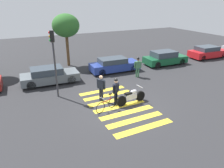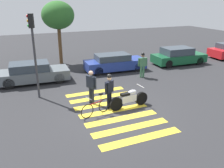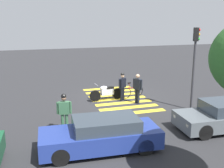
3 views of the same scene
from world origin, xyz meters
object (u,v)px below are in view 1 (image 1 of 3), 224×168
at_px(officer_by_motorcycle, 101,86).
at_px(traffic_light_pole, 54,54).
at_px(leaning_bicycle, 107,104).
at_px(car_red_convertible, 208,52).
at_px(pedestrian_bystander, 138,66).
at_px(officer_on_foot, 116,89).
at_px(car_green_compact, 165,58).
at_px(car_blue_hatchback, 114,65).
at_px(car_grey_coupe, 49,76).
at_px(police_motorcycle, 131,97).

distance_m(officer_by_motorcycle, traffic_light_pole, 3.67).
distance_m(leaning_bicycle, traffic_light_pole, 4.71).
relative_size(officer_by_motorcycle, car_red_convertible, 0.40).
distance_m(pedestrian_bystander, car_red_convertible, 10.87).
relative_size(officer_on_foot, officer_by_motorcycle, 0.99).
relative_size(pedestrian_bystander, car_green_compact, 0.39).
relative_size(officer_on_foot, car_blue_hatchback, 0.38).
bearing_deg(car_grey_coupe, police_motorcycle, -56.12).
bearing_deg(car_red_convertible, car_green_compact, 179.55).
xyz_separation_m(leaning_bicycle, traffic_light_pole, (-2.21, 3.24, 2.60)).
distance_m(car_red_convertible, traffic_light_pole, 18.13).
height_order(officer_on_foot, officer_by_motorcycle, officer_by_motorcycle).
bearing_deg(car_blue_hatchback, leaning_bicycle, -120.45).
distance_m(officer_on_foot, traffic_light_pole, 4.57).
distance_m(leaning_bicycle, car_grey_coupe, 6.41).
height_order(officer_by_motorcycle, car_red_convertible, officer_by_motorcycle).
height_order(police_motorcycle, leaning_bicycle, police_motorcycle).
distance_m(officer_by_motorcycle, car_red_convertible, 16.06).
bearing_deg(officer_by_motorcycle, police_motorcycle, -37.52).
bearing_deg(car_blue_hatchback, police_motorcycle, -107.51).
bearing_deg(officer_by_motorcycle, car_green_compact, 27.60).
xyz_separation_m(officer_on_foot, officer_by_motorcycle, (-0.65, 0.82, 0.01)).
bearing_deg(officer_on_foot, car_red_convertible, 20.82).
relative_size(pedestrian_bystander, car_blue_hatchback, 0.38).
height_order(car_grey_coupe, car_green_compact, car_green_compact).
height_order(leaning_bicycle, car_red_convertible, car_red_convertible).
xyz_separation_m(pedestrian_bystander, car_grey_coupe, (-7.05, 1.88, -0.36)).
bearing_deg(officer_by_motorcycle, car_grey_coupe, 117.10).
distance_m(leaning_bicycle, car_green_compact, 11.24).
xyz_separation_m(officer_on_foot, car_grey_coupe, (-3.06, 5.53, -0.38)).
relative_size(police_motorcycle, officer_on_foot, 1.22).
distance_m(leaning_bicycle, pedestrian_bystander, 6.41).
bearing_deg(police_motorcycle, car_grey_coupe, 123.88).
bearing_deg(pedestrian_bystander, leaning_bicycle, -139.52).
bearing_deg(car_grey_coupe, car_blue_hatchback, 3.37).
xyz_separation_m(officer_on_foot, pedestrian_bystander, (3.98, 3.65, -0.01)).
distance_m(police_motorcycle, car_red_convertible, 15.01).
height_order(car_grey_coupe, car_red_convertible, car_red_convertible).
bearing_deg(police_motorcycle, officer_on_foot, 157.21).
relative_size(police_motorcycle, pedestrian_bystander, 1.24).
distance_m(car_grey_coupe, car_blue_hatchback, 5.95).
bearing_deg(officer_on_foot, car_grey_coupe, 119.01).
distance_m(car_grey_coupe, traffic_light_pole, 3.63).
xyz_separation_m(police_motorcycle, pedestrian_bystander, (3.08, 4.03, 0.53)).
xyz_separation_m(car_green_compact, car_red_convertible, (6.12, -0.05, -0.02)).
bearing_deg(car_red_convertible, car_grey_coupe, -179.83).
bearing_deg(pedestrian_bystander, car_red_convertible, 10.24).
height_order(leaning_bicycle, car_grey_coupe, car_grey_coupe).
bearing_deg(leaning_bicycle, car_green_compact, 33.02).
bearing_deg(leaning_bicycle, traffic_light_pole, 124.22).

